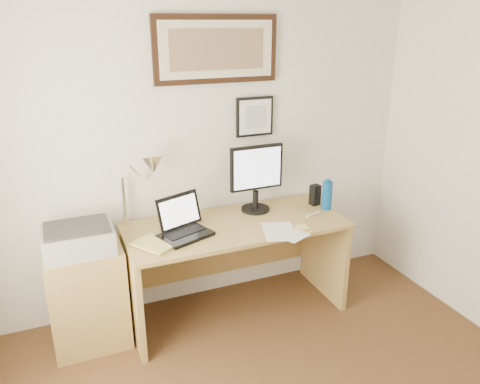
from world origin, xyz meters
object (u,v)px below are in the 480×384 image
side_cabinet (88,297)px  laptop (183,226)px  water_bottle (327,195)px  desk (231,247)px  book (144,250)px  lcd_monitor (256,175)px  printer (78,239)px

side_cabinet → laptop: (0.67, -0.08, 0.44)m
water_bottle → desk: water_bottle is taller
book → desk: (0.71, 0.27, -0.25)m
water_bottle → lcd_monitor: 0.58m
laptop → water_bottle: bearing=0.8°
book → water_bottle: bearing=6.7°
book → lcd_monitor: (0.95, 0.35, 0.28)m
side_cabinet → book: 0.59m
water_bottle → printer: 1.85m
side_cabinet → desk: (1.07, 0.04, 0.15)m
side_cabinet → lcd_monitor: size_ratio=1.40×
lcd_monitor → book: bearing=-159.6°
water_bottle → laptop: bearing=-179.2°
laptop → lcd_monitor: bearing=16.8°
book → printer: 0.44m
side_cabinet → lcd_monitor: (1.31, 0.12, 0.68)m
desk → book: bearing=-159.2°
side_cabinet → book: size_ratio=2.72×
desk → lcd_monitor: (0.24, 0.08, 0.53)m
water_bottle → laptop: size_ratio=0.56×
side_cabinet → printer: 0.45m
water_bottle → book: bearing=-173.3°
lcd_monitor → desk: bearing=-161.0°
side_cabinet → water_bottle: size_ratio=3.26×
side_cabinet → lcd_monitor: 1.48m
printer → lcd_monitor: bearing=6.2°
printer → laptop: bearing=-4.2°
water_bottle → side_cabinet: bearing=178.1°
desk → printer: 1.13m
book → printer: size_ratio=0.61×
lcd_monitor → printer: lcd_monitor is taller
desk → laptop: size_ratio=3.97×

